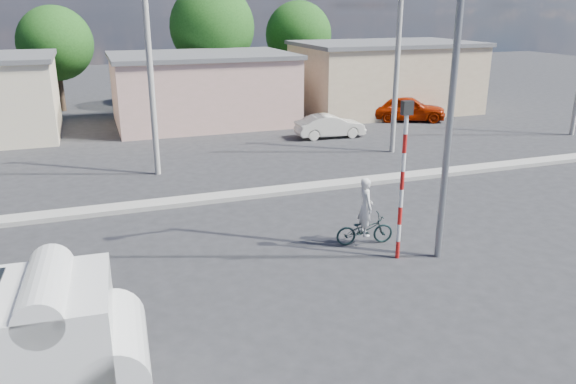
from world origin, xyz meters
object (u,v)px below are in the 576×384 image
object	(u,v)px
bicycle	(365,230)
car_red	(407,108)
traffic_pole	(403,168)
streetlight	(448,76)
cyclist	(365,216)
car_cream	(330,126)

from	to	relation	value
bicycle	car_red	distance (m)	19.17
traffic_pole	streetlight	xyz separation A→B (m)	(0.94, -0.30, 2.37)
cyclist	streetlight	size ratio (longest dim) A/B	0.19
car_cream	traffic_pole	size ratio (longest dim) A/B	0.84
car_cream	cyclist	bearing A→B (deg)	163.12
bicycle	cyclist	world-z (taller)	cyclist
bicycle	car_red	world-z (taller)	car_red
bicycle	streetlight	xyz separation A→B (m)	(1.36, -1.48, 4.52)
bicycle	car_cream	world-z (taller)	car_cream
traffic_pole	streetlight	size ratio (longest dim) A/B	0.48
bicycle	car_cream	bearing A→B (deg)	-11.10
car_red	streetlight	distance (m)	20.15
traffic_pole	car_cream	bearing A→B (deg)	73.44
bicycle	traffic_pole	distance (m)	2.49
streetlight	car_cream	bearing A→B (deg)	77.19
cyclist	traffic_pole	bearing A→B (deg)	-151.81
car_red	streetlight	world-z (taller)	streetlight
cyclist	traffic_pole	distance (m)	2.14
car_red	traffic_pole	xyz separation A→B (m)	(-10.48, -16.95, 1.83)
traffic_pole	cyclist	bearing A→B (deg)	109.70
car_cream	car_red	xyz separation A→B (m)	(6.21, 2.56, 0.16)
cyclist	car_red	xyz separation A→B (m)	(10.91, 15.77, -0.09)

